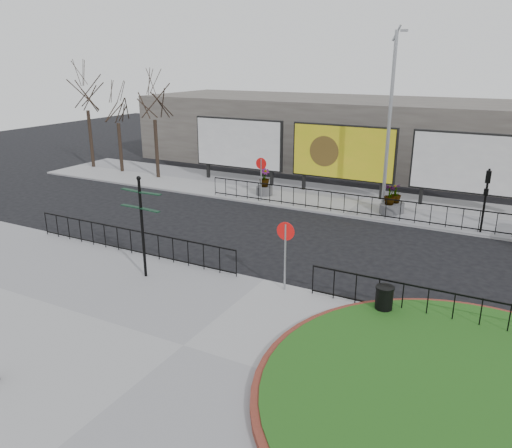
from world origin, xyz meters
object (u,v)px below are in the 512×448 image
Objects in this scene: planter_b at (389,203)px; planter_c at (395,202)px; fingerpost_sign at (142,217)px; litter_bin at (384,301)px; billboard_mid at (343,153)px; lamp_post at (390,120)px; planter_a at (264,185)px.

planter_b is 0.46m from planter_c.
fingerpost_sign is 8.79m from litter_bin.
litter_bin is (6.00, -13.57, -1.99)m from billboard_mid.
lamp_post is 4.20m from planter_b.
planter_a is 1.04× the size of planter_c.
planter_c is at bearing -20.97° from lamp_post.
lamp_post is at bearing 125.99° from planter_b.
planter_b is at bearing -2.84° from planter_a.
billboard_mid is 4.07× the size of planter_c.
planter_b is (3.50, -2.65, -1.89)m from billboard_mid.
lamp_post is at bearing 104.47° from litter_bin.
lamp_post is 2.44× the size of fingerpost_sign.
lamp_post is at bearing 159.03° from planter_c.
fingerpost_sign is (-5.53, -12.78, -2.42)m from lamp_post.
litter_bin is at bearing 14.48° from fingerpost_sign.
fingerpost_sign is at bearing -172.13° from litter_bin.
litter_bin is 0.62× the size of planter_b.
planter_b is (0.49, -0.68, -4.11)m from lamp_post.
planter_b is at bearing -37.13° from billboard_mid.
planter_b is at bearing -54.01° from lamp_post.
billboard_mid is 0.67× the size of lamp_post.
planter_a is at bearing -149.98° from billboard_mid.
fingerpost_sign is at bearing -116.45° from planter_c.
fingerpost_sign reaches higher than planter_a.
lamp_post is 14.13m from fingerpost_sign.
billboard_mid is 4.23m from lamp_post.
fingerpost_sign is at bearing -99.72° from billboard_mid.
planter_b is (6.03, 12.10, -1.69)m from fingerpost_sign.
fingerpost_sign is 14.08m from planter_c.
billboard_mid is 3.92× the size of planter_a.
planter_c is (0.20, 0.41, -0.04)m from planter_b.
lamp_post reaches higher than fingerpost_sign.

